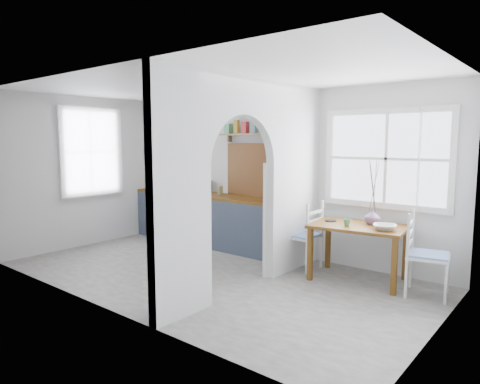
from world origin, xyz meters
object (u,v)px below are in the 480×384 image
Objects in this scene: chair_right at (428,254)px; vase at (372,217)px; dining_table at (358,253)px; chair_left at (302,235)px; kettle at (276,196)px.

vase is (-0.77, 0.17, 0.34)m from chair_right.
dining_table is at bearing -127.57° from vase.
kettle reaches higher than chair_left.
chair_left is at bearing -170.72° from vase.
kettle is (-0.55, 0.15, 0.51)m from chair_left.
kettle reaches higher than dining_table.
chair_right is 4.90× the size of vase.
chair_right reaches higher than dining_table.
vase is (0.97, 0.16, 0.35)m from chair_left.
dining_table is 0.86m from chair_left.
dining_table is 0.51m from vase.
chair_right is at bearing -12.78° from vase.
chair_right is (1.74, -0.02, 0.01)m from chair_left.
dining_table is 0.90m from chair_right.
vase is at bearing -9.46° from kettle.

